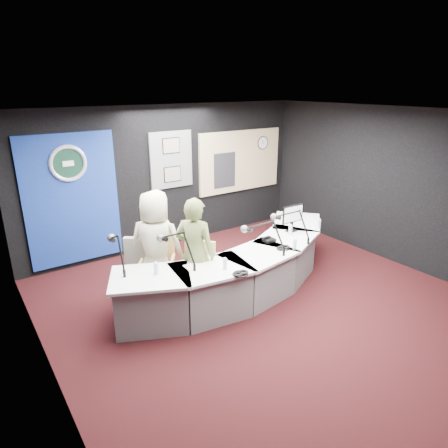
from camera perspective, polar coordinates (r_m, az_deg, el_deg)
ground at (r=6.21m, az=5.85°, el=-11.31°), size 6.00×6.00×0.00m
ceiling at (r=5.35m, az=6.91°, el=15.39°), size 6.00×6.00×0.02m
wall_back at (r=8.04m, az=-7.85°, el=6.60°), size 6.00×0.02×2.80m
wall_left at (r=4.41m, az=-24.86°, el=-6.12°), size 0.02×6.00×2.80m
wall_right at (r=7.87m, az=23.18°, el=4.91°), size 0.02×6.00×2.80m
broadcast_desk at (r=6.38m, az=2.40°, el=-6.51°), size 4.50×1.90×0.75m
backdrop_panel at (r=7.41m, az=-20.84°, el=3.19°), size 1.60×0.05×2.30m
agency_seal at (r=7.23m, az=-21.38°, el=8.06°), size 0.63×0.07×0.63m
seal_center at (r=7.24m, az=-21.39°, el=8.06°), size 0.48×0.01×0.48m
pinboard at (r=7.97m, az=-7.54°, el=9.07°), size 0.90×0.04×1.10m
framed_photo_upper at (r=7.90m, az=-7.53°, el=11.03°), size 0.34×0.02×0.27m
framed_photo_lower at (r=8.00m, az=-7.35°, el=7.06°), size 0.34×0.02×0.27m
booth_window_frame at (r=8.90m, az=2.37°, el=8.99°), size 2.12×0.06×1.32m
booth_glow at (r=8.89m, az=2.41°, el=8.98°), size 2.00×0.02×1.20m
equipment_rack at (r=8.64m, az=0.07°, el=7.68°), size 0.55×0.02×0.75m
wall_clock at (r=9.19m, az=5.56°, el=11.47°), size 0.28×0.01×0.28m
armchair_left at (r=6.25m, az=-9.45°, el=-6.68°), size 0.69×0.69×0.88m
armchair_right at (r=5.94m, az=-4.07°, el=-6.95°), size 0.84×0.84×1.06m
draped_jacket at (r=6.29m, az=-11.70°, el=-4.87°), size 0.47×0.37×0.70m
person_man at (r=6.08m, az=-9.67°, el=-3.14°), size 0.99×0.98×1.72m
person_woman at (r=5.81m, az=-4.14°, el=-4.22°), size 0.69×0.73×1.68m
computer_monitor at (r=6.89m, az=9.73°, el=1.46°), size 0.39×0.03×0.27m
desk_phone at (r=6.49m, az=6.45°, el=-2.31°), size 0.18×0.15×0.05m
headphones_near at (r=6.24m, az=8.45°, el=-3.36°), size 0.22×0.22×0.04m
headphones_far at (r=5.38m, az=2.35°, el=-7.04°), size 0.24×0.24×0.04m
paper_stack at (r=5.58m, az=-4.21°, el=-6.27°), size 0.22×0.31×0.00m
notepad at (r=5.51m, az=0.20°, el=-6.55°), size 0.29×0.33×0.00m
boom_mic_a at (r=5.64m, az=-15.04°, el=-3.32°), size 0.20×0.74×0.60m
boom_mic_b at (r=5.56m, az=-6.74°, el=-3.06°), size 0.32×0.71×0.60m
boom_mic_c at (r=5.96m, az=5.75°, el=-1.44°), size 0.47×0.63×0.60m
boom_mic_d at (r=6.51m, az=9.57°, el=0.20°), size 0.35×0.69×0.60m
water_bottles at (r=6.05m, az=4.60°, el=-3.23°), size 3.20×0.56×0.18m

